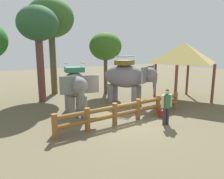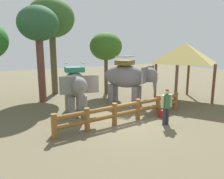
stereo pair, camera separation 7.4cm
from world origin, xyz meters
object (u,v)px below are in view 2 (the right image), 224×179
object	(u,v)px
tourist_woman_in_black	(166,104)
tree_back_center	(106,47)
log_fence	(127,110)
elephant_center	(128,77)
thatched_shelter	(185,53)
tree_far_left	(51,19)
tree_deep_back	(38,26)
feed_bucket	(163,114)
elephant_near_left	(76,86)

from	to	relation	value
tourist_woman_in_black	tree_back_center	size ratio (longest dim) A/B	0.36
log_fence	tourist_woman_in_black	world-z (taller)	tourist_woman_in_black
log_fence	elephant_center	world-z (taller)	elephant_center
thatched_shelter	tree_far_left	bearing A→B (deg)	135.57
elephant_center	tourist_woman_in_black	world-z (taller)	elephant_center
tourist_woman_in_black	tree_deep_back	distance (m)	9.44
elephant_center	feed_bucket	world-z (taller)	elephant_center
log_fence	elephant_near_left	distance (m)	3.08
elephant_center	log_fence	bearing A→B (deg)	-127.12
elephant_near_left	tree_deep_back	size ratio (longest dim) A/B	0.54
log_fence	feed_bucket	size ratio (longest dim) A/B	16.59
elephant_center	tourist_woman_in_black	bearing A→B (deg)	-100.47
log_fence	thatched_shelter	world-z (taller)	thatched_shelter
elephant_center	tree_back_center	bearing A→B (deg)	82.42
tree_deep_back	feed_bucket	bearing A→B (deg)	-56.13
elephant_near_left	log_fence	bearing A→B (deg)	-54.22
feed_bucket	log_fence	bearing A→B (deg)	166.97
thatched_shelter	tree_far_left	xyz separation A→B (m)	(-6.99, 6.86, 2.52)
tourist_woman_in_black	tree_back_center	world-z (taller)	tree_back_center
thatched_shelter	tree_back_center	bearing A→B (deg)	125.78
elephant_near_left	elephant_center	distance (m)	3.79
elephant_near_left	elephant_center	world-z (taller)	elephant_center
tourist_woman_in_black	tree_back_center	bearing A→B (deg)	80.88
elephant_near_left	tourist_woman_in_black	xyz separation A→B (m)	(3.02, -3.71, -0.60)
elephant_center	thatched_shelter	distance (m)	4.35
thatched_shelter	tree_back_center	world-z (taller)	tree_back_center
log_fence	elephant_near_left	xyz separation A→B (m)	(-1.70, 2.36, 1.00)
log_fence	tree_far_left	xyz separation A→B (m)	(-1.01, 8.45, 5.17)
tree_deep_back	thatched_shelter	bearing A→B (deg)	-29.05
log_fence	elephant_near_left	world-z (taller)	elephant_near_left
tourist_woman_in_black	log_fence	bearing A→B (deg)	134.20
tourist_woman_in_black	tree_far_left	distance (m)	11.14
log_fence	elephant_center	size ratio (longest dim) A/B	2.09
log_fence	tourist_woman_in_black	xyz separation A→B (m)	(1.31, -1.35, 0.40)
log_fence	tree_far_left	world-z (taller)	tree_far_left
tree_deep_back	log_fence	bearing A→B (deg)	-68.29
elephant_near_left	thatched_shelter	distance (m)	7.90
log_fence	tree_back_center	world-z (taller)	tree_back_center
thatched_shelter	tree_back_center	size ratio (longest dim) A/B	0.97
elephant_near_left	feed_bucket	world-z (taller)	elephant_near_left
elephant_center	tree_back_center	size ratio (longest dim) A/B	0.75
elephant_center	tree_deep_back	size ratio (longest dim) A/B	0.58
tree_deep_back	feed_bucket	size ratio (longest dim) A/B	13.75
thatched_shelter	feed_bucket	xyz separation A→B (m)	(-3.95, -2.06, -3.07)
log_fence	feed_bucket	xyz separation A→B (m)	(2.04, -0.47, -0.41)
tourist_woman_in_black	tree_far_left	world-z (taller)	tree_far_left
feed_bucket	tourist_woman_in_black	bearing A→B (deg)	-129.53
elephant_center	tree_deep_back	xyz separation A→B (m)	(-4.58, 3.58, 3.23)
log_fence	tree_back_center	size ratio (longest dim) A/B	1.57
elephant_center	thatched_shelter	size ratio (longest dim) A/B	0.77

